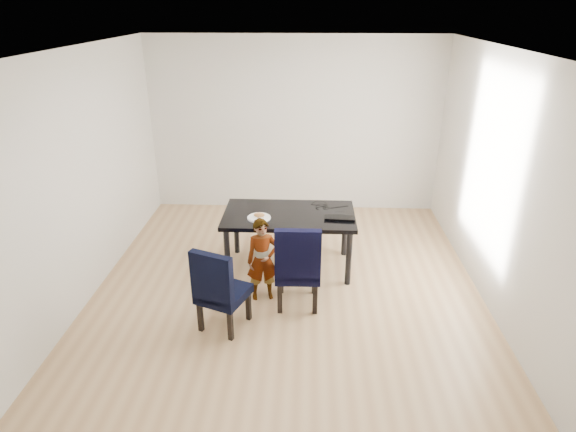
{
  "coord_description": "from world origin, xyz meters",
  "views": [
    {
      "loc": [
        0.23,
        -4.87,
        3.12
      ],
      "look_at": [
        0.0,
        0.2,
        0.85
      ],
      "focal_mm": 30.0,
      "sensor_mm": 36.0,
      "label": 1
    }
  ],
  "objects_px": {
    "laptop": "(340,216)",
    "dining_table": "(289,241)",
    "chair_left": "(223,287)",
    "chair_right": "(298,263)",
    "child": "(262,260)",
    "plate": "(259,218)"
  },
  "relations": [
    {
      "from": "chair_left",
      "to": "chair_right",
      "type": "height_order",
      "value": "chair_right"
    },
    {
      "from": "plate",
      "to": "laptop",
      "type": "height_order",
      "value": "laptop"
    },
    {
      "from": "child",
      "to": "laptop",
      "type": "bearing_deg",
      "value": 21.58
    },
    {
      "from": "dining_table",
      "to": "child",
      "type": "height_order",
      "value": "child"
    },
    {
      "from": "chair_right",
      "to": "laptop",
      "type": "xyz_separation_m",
      "value": [
        0.48,
        0.7,
        0.26
      ]
    },
    {
      "from": "child",
      "to": "plate",
      "type": "xyz_separation_m",
      "value": [
        -0.09,
        0.54,
        0.27
      ]
    },
    {
      "from": "chair_right",
      "to": "laptop",
      "type": "relative_size",
      "value": 2.76
    },
    {
      "from": "chair_right",
      "to": "child",
      "type": "height_order",
      "value": "chair_right"
    },
    {
      "from": "dining_table",
      "to": "plate",
      "type": "bearing_deg",
      "value": -155.85
    },
    {
      "from": "chair_left",
      "to": "laptop",
      "type": "height_order",
      "value": "chair_left"
    },
    {
      "from": "chair_right",
      "to": "laptop",
      "type": "bearing_deg",
      "value": 54.53
    },
    {
      "from": "chair_right",
      "to": "child",
      "type": "xyz_separation_m",
      "value": [
        -0.4,
        0.09,
        -0.01
      ]
    },
    {
      "from": "dining_table",
      "to": "chair_left",
      "type": "bearing_deg",
      "value": -116.58
    },
    {
      "from": "dining_table",
      "to": "chair_right",
      "type": "bearing_deg",
      "value": -80.66
    },
    {
      "from": "dining_table",
      "to": "chair_left",
      "type": "relative_size",
      "value": 1.71
    },
    {
      "from": "chair_right",
      "to": "child",
      "type": "bearing_deg",
      "value": 166.84
    },
    {
      "from": "plate",
      "to": "laptop",
      "type": "distance_m",
      "value": 0.97
    },
    {
      "from": "laptop",
      "to": "plate",
      "type": "bearing_deg",
      "value": 8.79
    },
    {
      "from": "chair_left",
      "to": "dining_table",
      "type": "bearing_deg",
      "value": 85.25
    },
    {
      "from": "laptop",
      "to": "dining_table",
      "type": "bearing_deg",
      "value": -3.47
    },
    {
      "from": "chair_left",
      "to": "chair_right",
      "type": "xyz_separation_m",
      "value": [
        0.75,
        0.45,
        0.03
      ]
    },
    {
      "from": "dining_table",
      "to": "chair_left",
      "type": "xyz_separation_m",
      "value": [
        -0.62,
        -1.23,
        0.09
      ]
    }
  ]
}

